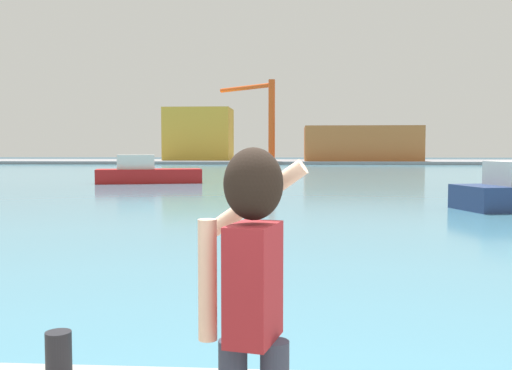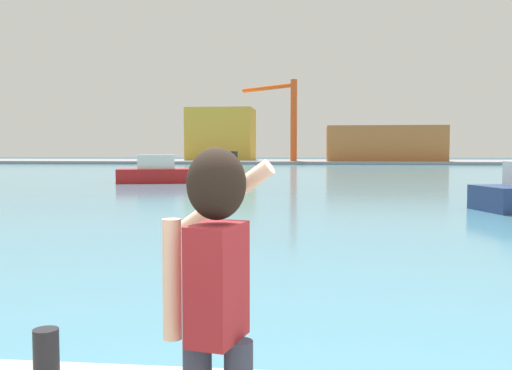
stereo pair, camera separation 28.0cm
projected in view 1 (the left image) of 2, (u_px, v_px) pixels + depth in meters
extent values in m
plane|color=#334751|center=(297.00, 174.00, 52.33)|extent=(220.00, 220.00, 0.00)
cube|color=teal|center=(297.00, 173.00, 54.32)|extent=(140.00, 100.00, 0.02)
cube|color=gray|center=(296.00, 162.00, 94.14)|extent=(140.00, 20.00, 0.47)
cube|color=maroon|center=(254.00, 283.00, 2.72)|extent=(0.27, 0.38, 0.56)
sphere|color=#E0B293|center=(254.00, 186.00, 2.69)|extent=(0.22, 0.22, 0.22)
ellipsoid|color=black|center=(253.00, 184.00, 2.67)|extent=(0.28, 0.26, 0.34)
cylinder|color=#E0B293|center=(208.00, 280.00, 2.73)|extent=(0.09, 0.09, 0.58)
cylinder|color=#E0B293|center=(257.00, 199.00, 2.92)|extent=(0.53, 0.21, 0.40)
cube|color=black|center=(264.00, 165.00, 3.02)|extent=(0.03, 0.07, 0.14)
cylinder|color=black|center=(59.00, 360.00, 4.16)|extent=(0.19, 0.19, 0.41)
cube|color=#B21919|center=(149.00, 176.00, 38.30)|extent=(7.17, 3.77, 0.93)
cube|color=silver|center=(136.00, 162.00, 38.08)|extent=(2.72, 2.15, 0.95)
cube|color=gold|center=(199.00, 134.00, 96.63)|extent=(10.89, 8.41, 8.66)
cube|color=#B26633|center=(361.00, 144.00, 90.64)|extent=(17.76, 10.00, 5.37)
cylinder|color=#D84C19|center=(272.00, 120.00, 88.43)|extent=(1.00, 1.00, 12.47)
cylinder|color=#D84C19|center=(245.00, 88.00, 92.45)|extent=(9.26, 8.68, 0.70)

